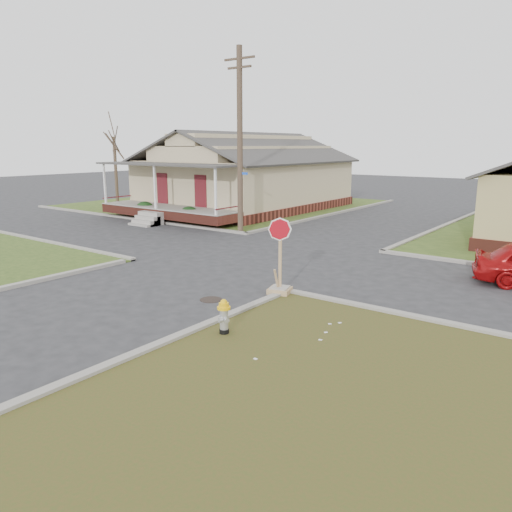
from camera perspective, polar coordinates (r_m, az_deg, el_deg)
The scene contains 11 objects.
ground at distance 16.36m, azimuth -9.75°, elevation -3.14°, with size 120.00×120.00×0.00m, color #29292C.
verge_far_left at distance 38.04m, azimuth -3.61°, elevation 5.97°, with size 19.00×19.00×0.05m, color #314719.
curbs at distance 20.01m, azimuth 0.66°, elevation -0.07°, with size 80.00×40.00×0.12m, color gray, non-canonical shape.
manhole at distance 14.53m, azimuth -5.17°, elevation -4.99°, with size 0.64×0.64×0.01m, color black.
corner_house at distance 34.94m, azimuth -1.28°, elevation 9.12°, with size 10.10×15.50×5.30m.
utility_pole at distance 25.17m, azimuth -1.86°, elevation 13.21°, with size 1.80×0.28×9.00m.
tree_far_left at distance 37.32m, azimuth -15.72°, elevation 9.22°, with size 0.22×0.22×4.90m, color #3E2E24.
fire_hydrant at distance 11.74m, azimuth -3.69°, elevation -6.70°, with size 0.31×0.31×0.83m.
stop_sign at distance 14.84m, azimuth 2.74°, elevation -2.42°, with size 0.65×0.63×2.28m.
hedge_left at distance 30.99m, azimuth -12.56°, elevation 5.21°, with size 1.36×1.11×1.04m, color #143613.
hedge_right at distance 28.53m, azimuth -7.63°, elevation 4.74°, with size 1.30×1.07×0.99m, color #143613.
Camera 1 is at (11.51, -10.76, 4.38)m, focal length 35.00 mm.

